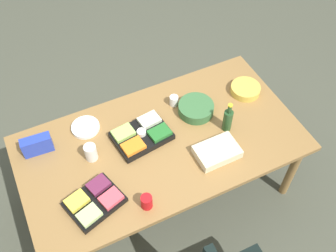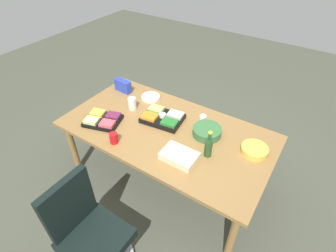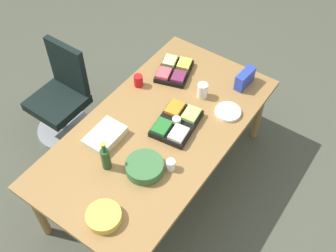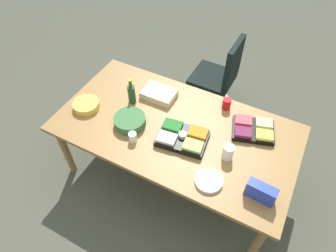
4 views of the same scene
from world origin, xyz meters
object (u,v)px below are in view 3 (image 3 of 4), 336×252
chip_bag_blue (245,79)px  mayo_jar (202,90)px  conference_table (158,134)px  office_chair (63,103)px  chip_bowl (104,217)px  sheet_cake (105,136)px  salad_bowl (145,167)px  veggie_tray (177,123)px  paper_plate_stack (228,112)px  wine_bottle (106,158)px  fruit_platter (174,70)px  red_solo_cup (138,81)px  paper_cup (171,165)px

chip_bag_blue → mayo_jar: chip_bag_blue is taller
conference_table → office_chair: 1.19m
chip_bowl → sheet_cake: 0.70m
salad_bowl → veggie_tray: 0.50m
office_chair → paper_plate_stack: size_ratio=4.50×
conference_table → office_chair: (0.02, -1.15, -0.30)m
wine_bottle → veggie_tray: (-0.63, 0.20, -0.07)m
chip_bag_blue → mayo_jar: bearing=-34.5°
conference_table → fruit_platter: size_ratio=5.05×
red_solo_cup → salad_bowl: 0.92m
conference_table → wine_bottle: wine_bottle is taller
salad_bowl → fruit_platter: (-1.01, -0.43, -0.01)m
veggie_tray → chip_bag_blue: bearing=163.2°
wine_bottle → chip_bag_blue: size_ratio=1.26×
veggie_tray → red_solo_cup: bearing=-110.0°
wine_bottle → sheet_cake: (-0.19, -0.18, -0.07)m
chip_bowl → paper_plate_stack: 1.36m
wine_bottle → paper_cup: size_ratio=3.09×
sheet_cake → mayo_jar: mayo_jar is taller
red_solo_cup → chip_bowl: red_solo_cup is taller
fruit_platter → office_chair: bearing=-53.8°
wine_bottle → red_solo_cup: (-0.83, -0.34, -0.05)m
office_chair → red_solo_cup: (-0.33, 0.71, 0.42)m
chip_bag_blue → fruit_platter: bearing=-68.9°
office_chair → chip_bag_blue: 1.78m
salad_bowl → sheet_cake: 0.44m
wine_bottle → red_solo_cup: bearing=-157.7°
paper_plate_stack → paper_cup: bearing=-5.8°
veggie_tray → sheet_cake: 0.59m
office_chair → wine_bottle: wine_bottle is taller
chip_bowl → fruit_platter: 1.56m
veggie_tray → sheet_cake: size_ratio=1.42×
chip_bowl → fruit_platter: (-1.49, -0.44, 0.00)m
wine_bottle → chip_bowl: wine_bottle is taller
wine_bottle → sheet_cake: bearing=-136.6°
veggie_tray → sheet_cake: (0.44, -0.38, -0.00)m
wine_bottle → salad_bowl: 0.29m
wine_bottle → mayo_jar: size_ratio=2.00×
conference_table → chip_bag_blue: (-0.86, 0.33, 0.14)m
chip_bag_blue → paper_plate_stack: (0.38, 0.05, -0.06)m
conference_table → paper_cup: size_ratio=23.96×
salad_bowl → paper_plate_stack: size_ratio=1.30×
chip_bowl → paper_cup: size_ratio=2.75×
sheet_cake → wine_bottle: bearing=43.4°
conference_table → mayo_jar: bearing=169.6°
office_chair → paper_plate_stack: 1.66m
chip_bag_blue → veggie_tray: bearing=-16.8°
chip_bowl → veggie_tray: size_ratio=0.54×
paper_plate_stack → veggie_tray: bearing=-37.4°
conference_table → fruit_platter: fruit_platter is taller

